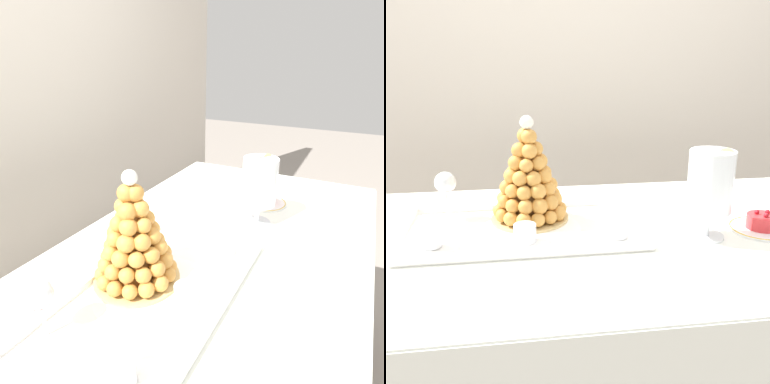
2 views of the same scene
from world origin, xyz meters
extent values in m
cube|color=silver|center=(0.00, 1.18, 1.25)|extent=(4.80, 0.10, 2.50)
cylinder|color=brown|center=(0.74, 0.36, 0.38)|extent=(0.04, 0.04, 0.77)
cube|color=brown|center=(0.00, 0.00, 0.78)|extent=(1.61, 0.85, 0.02)
cube|color=white|center=(0.00, 0.00, 0.79)|extent=(1.67, 0.91, 0.00)
cube|color=white|center=(0.00, 0.45, 0.63)|extent=(1.67, 0.01, 0.31)
cube|color=white|center=(-0.22, 0.04, 0.80)|extent=(0.66, 0.35, 0.01)
cube|color=white|center=(-0.22, -0.14, 0.81)|extent=(0.66, 0.01, 0.02)
cube|color=white|center=(-0.22, 0.21, 0.81)|extent=(0.66, 0.01, 0.02)
cube|color=white|center=(-0.55, 0.04, 0.81)|extent=(0.01, 0.35, 0.02)
cube|color=white|center=(0.11, 0.04, 0.81)|extent=(0.01, 0.35, 0.02)
cylinder|color=white|center=(-0.22, 0.04, 0.80)|extent=(0.32, 0.32, 0.00)
cylinder|color=tan|center=(-0.20, 0.11, 0.80)|extent=(0.23, 0.23, 0.01)
cone|color=#B37533|center=(-0.20, 0.11, 0.94)|extent=(0.15, 0.15, 0.26)
sphere|color=gold|center=(-0.11, 0.11, 0.83)|extent=(0.04, 0.04, 0.04)
sphere|color=gold|center=(-0.12, 0.15, 0.83)|extent=(0.05, 0.05, 0.05)
sphere|color=gold|center=(-0.15, 0.18, 0.83)|extent=(0.05, 0.05, 0.05)
sphere|color=gold|center=(-0.18, 0.20, 0.83)|extent=(0.05, 0.05, 0.05)
sphere|color=gold|center=(-0.22, 0.20, 0.83)|extent=(0.05, 0.05, 0.05)
sphere|color=gold|center=(-0.26, 0.18, 0.83)|extent=(0.04, 0.04, 0.04)
sphere|color=gold|center=(-0.28, 0.15, 0.83)|extent=(0.04, 0.04, 0.04)
sphere|color=gold|center=(-0.29, 0.11, 0.83)|extent=(0.04, 0.04, 0.04)
sphere|color=gold|center=(-0.28, 0.07, 0.83)|extent=(0.04, 0.04, 0.04)
sphere|color=gold|center=(-0.26, 0.04, 0.83)|extent=(0.04, 0.04, 0.04)
sphere|color=gold|center=(-0.22, 0.03, 0.83)|extent=(0.04, 0.04, 0.04)
sphere|color=gold|center=(-0.18, 0.03, 0.83)|extent=(0.04, 0.04, 0.04)
sphere|color=gold|center=(-0.15, 0.04, 0.83)|extent=(0.04, 0.04, 0.04)
sphere|color=gold|center=(-0.12, 0.07, 0.83)|extent=(0.05, 0.05, 0.05)
sphere|color=gold|center=(-0.13, 0.14, 0.87)|extent=(0.05, 0.05, 0.05)
sphere|color=gold|center=(-0.15, 0.17, 0.87)|extent=(0.04, 0.04, 0.04)
sphere|color=gold|center=(-0.19, 0.19, 0.87)|extent=(0.05, 0.05, 0.05)
sphere|color=gold|center=(-0.23, 0.19, 0.87)|extent=(0.04, 0.04, 0.04)
sphere|color=gold|center=(-0.26, 0.16, 0.87)|extent=(0.04, 0.04, 0.04)
sphere|color=gold|center=(-0.28, 0.13, 0.87)|extent=(0.04, 0.04, 0.04)
sphere|color=gold|center=(-0.28, 0.09, 0.87)|extent=(0.04, 0.04, 0.04)
sphere|color=gold|center=(-0.25, 0.05, 0.87)|extent=(0.04, 0.04, 0.04)
sphere|color=gold|center=(-0.22, 0.04, 0.87)|extent=(0.04, 0.04, 0.04)
sphere|color=gold|center=(-0.18, 0.04, 0.87)|extent=(0.05, 0.05, 0.05)
sphere|color=gold|center=(-0.15, 0.06, 0.87)|extent=(0.05, 0.05, 0.05)
sphere|color=gold|center=(-0.13, 0.10, 0.87)|extent=(0.04, 0.04, 0.04)
sphere|color=gold|center=(-0.16, 0.15, 0.90)|extent=(0.04, 0.04, 0.04)
sphere|color=gold|center=(-0.19, 0.18, 0.90)|extent=(0.04, 0.04, 0.04)
sphere|color=gold|center=(-0.23, 0.17, 0.90)|extent=(0.04, 0.04, 0.04)
sphere|color=gold|center=(-0.26, 0.15, 0.91)|extent=(0.04, 0.04, 0.04)
sphere|color=gold|center=(-0.27, 0.11, 0.90)|extent=(0.04, 0.04, 0.04)
sphere|color=gold|center=(-0.25, 0.07, 0.90)|extent=(0.04, 0.04, 0.04)
sphere|color=gold|center=(-0.22, 0.05, 0.90)|extent=(0.04, 0.04, 0.04)
sphere|color=gold|center=(-0.18, 0.05, 0.91)|extent=(0.05, 0.05, 0.05)
sphere|color=gold|center=(-0.15, 0.08, 0.90)|extent=(0.04, 0.04, 0.04)
sphere|color=gold|center=(-0.14, 0.12, 0.91)|extent=(0.04, 0.04, 0.04)
sphere|color=gold|center=(-0.18, 0.16, 0.94)|extent=(0.04, 0.04, 0.04)
sphere|color=gold|center=(-0.22, 0.16, 0.94)|extent=(0.05, 0.05, 0.05)
sphere|color=gold|center=(-0.25, 0.14, 0.94)|extent=(0.04, 0.04, 0.04)
sphere|color=gold|center=(-0.25, 0.10, 0.94)|extent=(0.05, 0.05, 0.05)
sphere|color=gold|center=(-0.23, 0.07, 0.94)|extent=(0.04, 0.04, 0.04)
sphere|color=gold|center=(-0.19, 0.07, 0.94)|extent=(0.04, 0.04, 0.04)
sphere|color=gold|center=(-0.16, 0.09, 0.94)|extent=(0.05, 0.05, 0.05)
sphere|color=gold|center=(-0.16, 0.13, 0.94)|extent=(0.04, 0.04, 0.04)
sphere|color=gold|center=(-0.20, 0.15, 0.98)|extent=(0.04, 0.04, 0.04)
sphere|color=gold|center=(-0.23, 0.14, 0.98)|extent=(0.04, 0.04, 0.04)
sphere|color=gold|center=(-0.24, 0.10, 0.98)|extent=(0.05, 0.05, 0.05)
sphere|color=gold|center=(-0.21, 0.08, 0.98)|extent=(0.04, 0.04, 0.04)
sphere|color=gold|center=(-0.18, 0.09, 0.98)|extent=(0.04, 0.04, 0.04)
sphere|color=gold|center=(-0.17, 0.13, 0.98)|extent=(0.05, 0.05, 0.05)
sphere|color=gold|center=(-0.21, 0.14, 1.02)|extent=(0.04, 0.04, 0.04)
sphere|color=gold|center=(-0.23, 0.11, 1.01)|extent=(0.05, 0.05, 0.05)
sphere|color=gold|center=(-0.20, 0.09, 1.01)|extent=(0.04, 0.04, 0.04)
sphere|color=gold|center=(-0.18, 0.12, 1.02)|extent=(0.04, 0.04, 0.04)
sphere|color=gold|center=(-0.21, 0.12, 1.05)|extent=(0.05, 0.05, 0.05)
sphere|color=gold|center=(-0.20, 0.10, 1.05)|extent=(0.04, 0.04, 0.04)
sphere|color=white|center=(-0.20, 0.11, 1.09)|extent=(0.04, 0.04, 0.04)
cylinder|color=silver|center=(-0.46, -0.04, 0.83)|extent=(0.05, 0.05, 0.06)
cylinder|color=brown|center=(-0.46, -0.04, 0.81)|extent=(0.04, 0.04, 0.02)
cylinder|color=#8C603D|center=(-0.46, -0.04, 0.83)|extent=(0.04, 0.04, 0.02)
sphere|color=brown|center=(-0.47, -0.04, 0.85)|extent=(0.01, 0.01, 0.01)
cylinder|color=silver|center=(-0.22, -0.05, 0.83)|extent=(0.06, 0.06, 0.05)
cylinder|color=brown|center=(-0.22, -0.05, 0.81)|extent=(0.05, 0.05, 0.02)
cylinder|color=#8C603D|center=(-0.22, -0.05, 0.83)|extent=(0.05, 0.05, 0.01)
sphere|color=brown|center=(-0.21, -0.05, 0.84)|extent=(0.02, 0.02, 0.02)
cylinder|color=silver|center=(0.03, -0.05, 0.83)|extent=(0.05, 0.05, 0.05)
cylinder|color=brown|center=(0.03, -0.05, 0.81)|extent=(0.04, 0.04, 0.02)
cylinder|color=#8C603D|center=(0.03, -0.05, 0.83)|extent=(0.04, 0.04, 0.02)
sphere|color=brown|center=(0.03, -0.06, 0.84)|extent=(0.01, 0.01, 0.01)
cylinder|color=white|center=(0.27, -0.07, 0.80)|extent=(0.10, 0.10, 0.01)
cylinder|color=white|center=(0.27, -0.07, 0.83)|extent=(0.02, 0.02, 0.07)
cylinder|color=white|center=(0.27, -0.07, 0.95)|extent=(0.12, 0.12, 0.17)
cylinder|color=pink|center=(0.29, -0.07, 0.89)|extent=(0.06, 0.04, 0.06)
cylinder|color=brown|center=(0.26, -0.04, 0.89)|extent=(0.05, 0.04, 0.05)
cylinder|color=yellow|center=(0.26, -0.10, 0.89)|extent=(0.05, 0.05, 0.03)
cylinder|color=#E54C47|center=(0.29, -0.05, 0.91)|extent=(0.06, 0.05, 0.06)
cylinder|color=brown|center=(0.26, -0.04, 0.91)|extent=(0.05, 0.05, 0.05)
cylinder|color=#E54C47|center=(0.25, -0.09, 0.91)|extent=(0.05, 0.05, 0.05)
cylinder|color=pink|center=(0.29, -0.09, 0.91)|extent=(0.05, 0.04, 0.05)
cylinder|color=#9ED860|center=(0.28, -0.06, 0.92)|extent=(0.06, 0.04, 0.06)
cylinder|color=yellow|center=(0.26, -0.06, 0.92)|extent=(0.05, 0.04, 0.05)
cylinder|color=#D199D8|center=(0.27, -0.10, 0.92)|extent=(0.05, 0.04, 0.05)
cylinder|color=#E54C47|center=(0.29, -0.07, 0.92)|extent=(0.06, 0.05, 0.05)
cylinder|color=pink|center=(0.27, -0.05, 0.94)|extent=(0.06, 0.04, 0.06)
cylinder|color=#9ED860|center=(0.25, -0.08, 0.94)|extent=(0.05, 0.04, 0.05)
cylinder|color=#72B2E0|center=(0.28, -0.09, 0.94)|extent=(0.06, 0.04, 0.06)
cylinder|color=#E54C47|center=(0.29, -0.07, 0.94)|extent=(0.05, 0.05, 0.04)
cylinder|color=#72B2E0|center=(0.25, -0.06, 0.96)|extent=(0.06, 0.04, 0.06)
cylinder|color=pink|center=(0.27, -0.09, 0.96)|extent=(0.05, 0.04, 0.05)
cylinder|color=brown|center=(0.29, -0.06, 0.96)|extent=(0.06, 0.04, 0.06)
cylinder|color=#E54C47|center=(0.24, -0.07, 0.98)|extent=(0.06, 0.05, 0.05)
cylinder|color=#9ED860|center=(0.28, -0.10, 0.98)|extent=(0.06, 0.04, 0.06)
cylinder|color=brown|center=(0.28, -0.06, 0.98)|extent=(0.05, 0.05, 0.05)
cylinder|color=#72B2E0|center=(0.25, -0.08, 1.00)|extent=(0.06, 0.04, 0.06)
cylinder|color=#9ED860|center=(0.30, -0.08, 1.00)|extent=(0.05, 0.04, 0.04)
cylinder|color=brown|center=(0.27, -0.05, 1.00)|extent=(0.05, 0.05, 0.04)
cylinder|color=pink|center=(0.26, -0.09, 1.02)|extent=(0.06, 0.05, 0.06)
cylinder|color=#9ED860|center=(0.30, -0.09, 1.02)|extent=(0.06, 0.05, 0.06)
cylinder|color=#9ED860|center=(0.28, -0.06, 1.02)|extent=(0.05, 0.04, 0.05)
cylinder|color=#F9A54C|center=(0.25, -0.06, 1.02)|extent=(0.05, 0.05, 0.03)
cylinder|color=white|center=(0.45, -0.04, 0.80)|extent=(0.18, 0.18, 0.01)
torus|color=gold|center=(0.45, -0.04, 0.80)|extent=(0.18, 0.18, 0.00)
cylinder|color=red|center=(0.45, -0.04, 0.82)|extent=(0.09, 0.09, 0.04)
sphere|color=#A51923|center=(0.47, -0.04, 0.84)|extent=(0.01, 0.01, 0.01)
sphere|color=#A51923|center=(0.44, -0.03, 0.84)|extent=(0.01, 0.01, 0.01)
sphere|color=#A51923|center=(0.45, -0.06, 0.84)|extent=(0.01, 0.01, 0.01)
cylinder|color=silver|center=(-0.45, 0.17, 0.79)|extent=(0.06, 0.06, 0.00)
cylinder|color=silver|center=(-0.45, 0.17, 0.84)|extent=(0.01, 0.01, 0.08)
sphere|color=silver|center=(-0.45, 0.17, 0.91)|extent=(0.06, 0.06, 0.06)
cylinder|color=maroon|center=(-0.45, 0.17, 0.90)|extent=(0.05, 0.05, 0.04)
camera|label=1|loc=(-0.79, -0.36, 1.37)|focal=31.28mm
camera|label=2|loc=(-0.24, -1.14, 1.29)|focal=41.69mm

